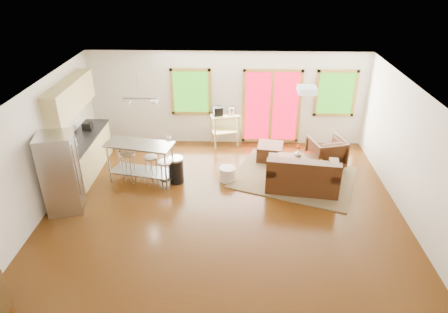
{
  "coord_description": "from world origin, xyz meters",
  "views": [
    {
      "loc": [
        0.23,
        -6.88,
        4.98
      ],
      "look_at": [
        0.0,
        0.3,
        1.2
      ],
      "focal_mm": 32.0,
      "sensor_mm": 36.0,
      "label": 1
    }
  ],
  "objects_px": {
    "rug": "(294,177)",
    "island": "(140,156)",
    "coffee_table": "(300,161)",
    "kitchen_cart": "(224,119)",
    "refrigerator": "(61,173)",
    "ottoman": "(270,152)",
    "loveseat": "(302,176)",
    "armchair": "(326,150)"
  },
  "relations": [
    {
      "from": "rug",
      "to": "island",
      "type": "distance_m",
      "value": 3.72
    },
    {
      "from": "rug",
      "to": "coffee_table",
      "type": "xyz_separation_m",
      "value": [
        0.15,
        0.16,
        0.36
      ]
    },
    {
      "from": "island",
      "to": "kitchen_cart",
      "type": "relative_size",
      "value": 1.43
    },
    {
      "from": "rug",
      "to": "kitchen_cart",
      "type": "relative_size",
      "value": 2.42
    },
    {
      "from": "refrigerator",
      "to": "ottoman",
      "type": "bearing_deg",
      "value": 14.38
    },
    {
      "from": "ottoman",
      "to": "refrigerator",
      "type": "relative_size",
      "value": 0.37
    },
    {
      "from": "kitchen_cart",
      "to": "loveseat",
      "type": "bearing_deg",
      "value": -50.62
    },
    {
      "from": "coffee_table",
      "to": "kitchen_cart",
      "type": "relative_size",
      "value": 0.97
    },
    {
      "from": "coffee_table",
      "to": "kitchen_cart",
      "type": "height_order",
      "value": "kitchen_cart"
    },
    {
      "from": "rug",
      "to": "island",
      "type": "height_order",
      "value": "island"
    },
    {
      "from": "rug",
      "to": "kitchen_cart",
      "type": "height_order",
      "value": "kitchen_cart"
    },
    {
      "from": "armchair",
      "to": "ottoman",
      "type": "xyz_separation_m",
      "value": [
        -1.39,
        0.26,
        -0.2
      ]
    },
    {
      "from": "coffee_table",
      "to": "island",
      "type": "height_order",
      "value": "island"
    },
    {
      "from": "loveseat",
      "to": "ottoman",
      "type": "relative_size",
      "value": 2.69
    },
    {
      "from": "kitchen_cart",
      "to": "refrigerator",
      "type": "bearing_deg",
      "value": -135.23
    },
    {
      "from": "refrigerator",
      "to": "kitchen_cart",
      "type": "height_order",
      "value": "refrigerator"
    },
    {
      "from": "coffee_table",
      "to": "kitchen_cart",
      "type": "xyz_separation_m",
      "value": [
        -1.91,
        1.62,
        0.41
      ]
    },
    {
      "from": "loveseat",
      "to": "coffee_table",
      "type": "distance_m",
      "value": 0.65
    },
    {
      "from": "coffee_table",
      "to": "ottoman",
      "type": "bearing_deg",
      "value": 131.07
    },
    {
      "from": "ottoman",
      "to": "coffee_table",
      "type": "bearing_deg",
      "value": -48.93
    },
    {
      "from": "refrigerator",
      "to": "island",
      "type": "bearing_deg",
      "value": 27.78
    },
    {
      "from": "armchair",
      "to": "refrigerator",
      "type": "distance_m",
      "value": 6.25
    },
    {
      "from": "coffee_table",
      "to": "ottoman",
      "type": "xyz_separation_m",
      "value": [
        -0.67,
        0.77,
        -0.16
      ]
    },
    {
      "from": "island",
      "to": "loveseat",
      "type": "bearing_deg",
      "value": -3.82
    },
    {
      "from": "loveseat",
      "to": "refrigerator",
      "type": "relative_size",
      "value": 1.0
    },
    {
      "from": "armchair",
      "to": "kitchen_cart",
      "type": "relative_size",
      "value": 0.73
    },
    {
      "from": "loveseat",
      "to": "refrigerator",
      "type": "distance_m",
      "value": 5.22
    },
    {
      "from": "loveseat",
      "to": "ottoman",
      "type": "height_order",
      "value": "loveseat"
    },
    {
      "from": "ottoman",
      "to": "rug",
      "type": "bearing_deg",
      "value": -60.45
    },
    {
      "from": "loveseat",
      "to": "island",
      "type": "distance_m",
      "value": 3.77
    },
    {
      "from": "loveseat",
      "to": "island",
      "type": "relative_size",
      "value": 1.05
    },
    {
      "from": "refrigerator",
      "to": "kitchen_cart",
      "type": "bearing_deg",
      "value": 31.31
    },
    {
      "from": "rug",
      "to": "ottoman",
      "type": "xyz_separation_m",
      "value": [
        -0.53,
        0.93,
        0.2
      ]
    },
    {
      "from": "coffee_table",
      "to": "armchair",
      "type": "relative_size",
      "value": 1.34
    },
    {
      "from": "rug",
      "to": "kitchen_cart",
      "type": "xyz_separation_m",
      "value": [
        -1.77,
        1.78,
        0.77
      ]
    },
    {
      "from": "island",
      "to": "rug",
      "type": "bearing_deg",
      "value": 3.8
    },
    {
      "from": "island",
      "to": "ottoman",
      "type": "bearing_deg",
      "value": 20.62
    },
    {
      "from": "loveseat",
      "to": "kitchen_cart",
      "type": "distance_m",
      "value": 2.98
    },
    {
      "from": "refrigerator",
      "to": "rug",
      "type": "bearing_deg",
      "value": 2.52
    },
    {
      "from": "loveseat",
      "to": "armchair",
      "type": "distance_m",
      "value": 1.4
    },
    {
      "from": "island",
      "to": "coffee_table",
      "type": "bearing_deg",
      "value": 6.04
    },
    {
      "from": "loveseat",
      "to": "island",
      "type": "xyz_separation_m",
      "value": [
        -3.75,
        0.25,
        0.33
      ]
    }
  ]
}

